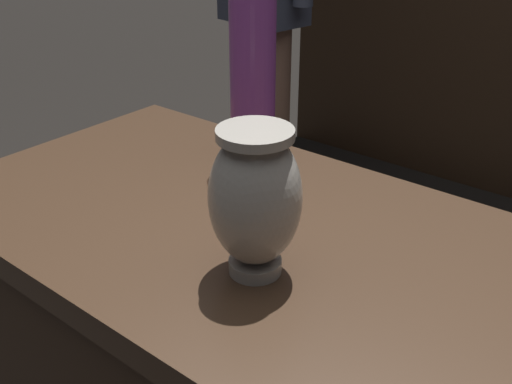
{
  "coord_description": "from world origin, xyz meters",
  "views": [
    {
      "loc": [
        0.54,
        -0.68,
        1.32
      ],
      "look_at": [
        0.04,
        -0.05,
        0.9
      ],
      "focal_mm": 41.83,
      "sensor_mm": 36.0,
      "label": 1
    }
  ],
  "objects": [
    {
      "name": "vase_tall_behind",
      "position": [
        -0.19,
        0.23,
        0.98
      ],
      "size": [
        0.12,
        0.12,
        0.39
      ],
      "color": "#7A388E",
      "rests_on": "display_plinth"
    },
    {
      "name": "vase_centerpiece",
      "position": [
        0.08,
        -0.1,
        0.92
      ],
      "size": [
        0.13,
        0.13,
        0.23
      ],
      "color": "gray",
      "rests_on": "display_plinth"
    }
  ]
}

